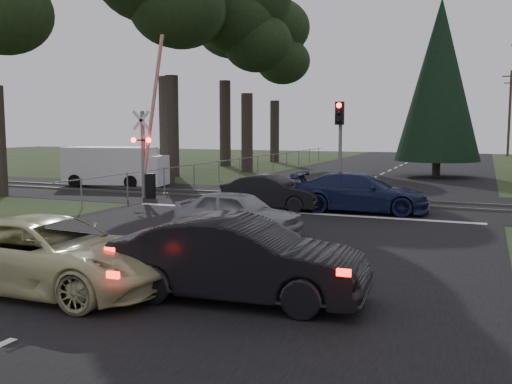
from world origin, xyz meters
The scene contains 20 objects.
ground centered at (0.00, 0.00, 0.00)m, with size 120.00×120.00×0.00m, color #283417.
road centered at (0.00, 10.00, 0.01)m, with size 14.00×100.00×0.01m, color black.
rail_corridor centered at (0.00, 12.00, 0.01)m, with size 120.00×8.00×0.01m, color black.
stop_line centered at (0.00, 8.20, 0.01)m, with size 13.00×0.35×0.00m, color silver.
rail_near centered at (0.00, 11.20, 0.05)m, with size 120.00×0.12×0.10m, color #59544C.
rail_far centered at (0.00, 12.80, 0.05)m, with size 120.00×0.12×0.10m, color #59544C.
crossing_signal centered at (-7.27, 9.79, 2.06)m, with size 1.62×0.38×6.96m.
traffic_signal_center centered at (1.00, 10.68, 2.81)m, with size 0.32×0.48×4.10m.
utility_pole_far centered at (8.50, 55.00, 4.73)m, with size 1.80×0.26×9.00m.
euc_tree_c centered at (-9.00, 25.00, 9.51)m, with size 6.00×6.00×13.20m.
euc_tree_d centered at (-13.00, 30.00, 11.91)m, with size 7.50×7.50×16.50m.
euc_tree_e centered at (-11.00, 36.00, 9.51)m, with size 6.00×6.00×13.20m.
conifer_tree centered at (3.50, 26.00, 5.99)m, with size 5.20×5.20×11.00m.
fence_left centered at (-7.80, 22.50, 0.00)m, with size 0.10×36.00×1.20m, color slate, non-canonical shape.
cream_coupe centered at (-1.29, -2.97, 0.70)m, with size 2.33×5.06×1.41m, color beige.
dark_hatchback centered at (2.34, -2.20, 0.75)m, with size 1.60×4.58×1.51m, color black.
silver_car centered at (-0.20, 3.49, 0.65)m, with size 1.53×3.80×1.30m, color #929399.
blue_sedan centered at (2.14, 9.37, 0.72)m, with size 2.01×4.95×1.44m, color #161E44.
dark_car_far centered at (-1.11, 8.81, 0.64)m, with size 1.36×3.91×1.29m, color black.
white_van centered at (-11.58, 13.58, 1.05)m, with size 5.55×2.88×2.06m.
Camera 1 is at (6.37, -11.39, 3.13)m, focal length 40.00 mm.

